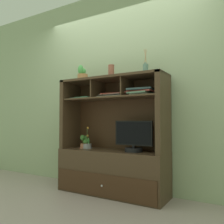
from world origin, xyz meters
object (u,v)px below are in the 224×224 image
at_px(potted_orchid, 87,145).
at_px(magazine_stack_centre, 113,96).
at_px(tv_monitor, 134,138).
at_px(magazine_stack_left, 85,98).
at_px(potted_fern, 85,143).
at_px(diffuser_bottle, 146,69).
at_px(media_console, 112,157).
at_px(magazine_stack_right, 141,92).
at_px(ceramic_vase, 111,71).
at_px(potted_succulent, 82,75).

distance_m(potted_orchid, magazine_stack_centre, 0.78).
xyz_separation_m(tv_monitor, magazine_stack_left, (-0.77, 0.04, 0.53)).
bearing_deg(potted_fern, diffuser_bottle, 0.15).
bearing_deg(potted_orchid, magazine_stack_left, 167.91).
relative_size(potted_fern, magazine_stack_centre, 0.51).
bearing_deg(media_console, potted_fern, -179.59).
distance_m(magazine_stack_centre, magazine_stack_right, 0.40).
bearing_deg(magazine_stack_centre, potted_orchid, -179.51).
bearing_deg(potted_orchid, magazine_stack_right, -1.80).
bearing_deg(tv_monitor, magazine_stack_right, -1.38).
bearing_deg(ceramic_vase, potted_succulent, -179.68).
relative_size(potted_orchid, ceramic_vase, 1.79).
bearing_deg(magazine_stack_right, tv_monitor, 178.62).
xyz_separation_m(media_console, potted_fern, (-0.44, -0.00, 0.16)).
bearing_deg(diffuser_bottle, potted_fern, -179.85).
height_order(potted_fern, magazine_stack_centre, magazine_stack_centre).
distance_m(potted_orchid, magazine_stack_left, 0.65).
xyz_separation_m(potted_orchid, ceramic_vase, (0.40, -0.02, 0.98)).
xyz_separation_m(diffuser_bottle, potted_succulent, (-0.93, -0.03, 0.01)).
bearing_deg(potted_succulent, tv_monitor, 0.32).
bearing_deg(magazine_stack_left, ceramic_vase, -4.73).
height_order(tv_monitor, magazine_stack_centre, magazine_stack_centre).
bearing_deg(potted_orchid, tv_monitor, -1.86).
distance_m(tv_monitor, potted_orchid, 0.72).
bearing_deg(media_console, ceramic_vase, -90.00).
bearing_deg(potted_fern, potted_orchid, -0.44).
relative_size(diffuser_bottle, potted_succulent, 1.43).
distance_m(potted_fern, potted_succulent, 0.94).
bearing_deg(potted_orchid, potted_fern, 179.56).
distance_m(potted_orchid, ceramic_vase, 1.05).
relative_size(potted_orchid, magazine_stack_right, 0.79).
bearing_deg(magazine_stack_centre, potted_succulent, -176.33).
distance_m(tv_monitor, magazine_stack_left, 0.93).
bearing_deg(tv_monitor, media_console, 175.17).
relative_size(magazine_stack_centre, diffuser_bottle, 1.16).
distance_m(potted_orchid, potted_fern, 0.05).
bearing_deg(ceramic_vase, diffuser_bottle, 3.40).
xyz_separation_m(tv_monitor, potted_succulent, (-0.78, -0.00, 0.85)).
bearing_deg(magazine_stack_left, potted_succulent, -105.82).
height_order(magazine_stack_left, potted_succulent, potted_succulent).
xyz_separation_m(media_console, ceramic_vase, (0.00, -0.03, 1.11)).
bearing_deg(magazine_stack_right, potted_succulent, -179.88).
bearing_deg(tv_monitor, potted_fern, 178.23).
xyz_separation_m(magazine_stack_centre, ceramic_vase, (-0.02, -0.03, 0.32)).
distance_m(potted_fern, ceramic_vase, 1.05).
height_order(magazine_stack_centre, ceramic_vase, ceramic_vase).
xyz_separation_m(potted_fern, magazine_stack_right, (0.86, -0.03, 0.65)).
height_order(diffuser_bottle, ceramic_vase, diffuser_bottle).
relative_size(magazine_stack_centre, potted_succulent, 1.67).
distance_m(magazine_stack_right, ceramic_vase, 0.51).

